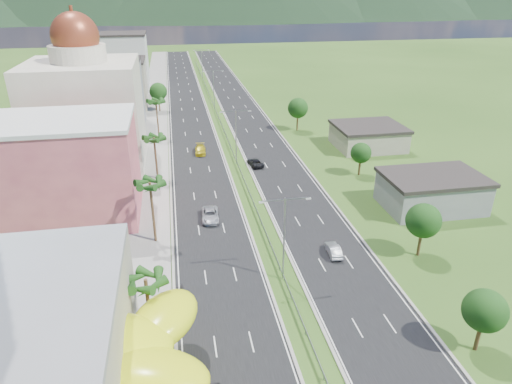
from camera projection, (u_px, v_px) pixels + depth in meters
ground at (305, 335)px, 47.08m from camera, size 500.00×500.00×0.00m
road_left at (189, 114)px, 126.31m from camera, size 11.00×260.00×0.04m
road_right at (243, 112)px, 128.77m from camera, size 11.00×260.00×0.04m
sidewalk_left at (154, 116)px, 124.73m from camera, size 7.00×260.00×0.12m
median_guardrail at (224, 129)px, 111.19m from camera, size 0.10×216.06×0.76m
streetlight_median_b at (284, 231)px, 53.21m from camera, size 6.04×0.25×11.00m
streetlight_median_c at (236, 131)px, 88.97m from camera, size 6.04×0.25×11.00m
streetlight_median_d at (214, 85)px, 129.21m from camera, size 6.04×0.25×11.00m
streetlight_median_e at (202, 61)px, 169.44m from camera, size 6.04×0.25×11.00m
lime_canopy at (91, 352)px, 38.13m from camera, size 18.00×15.00×7.40m
pink_shophouse at (67, 172)px, 67.97m from camera, size 20.00×15.00×15.00m
domed_building at (87, 108)px, 86.92m from camera, size 20.00×20.00×28.70m
midrise_grey at (109, 97)px, 110.84m from camera, size 16.00×15.00×16.00m
midrise_beige at (118, 85)px, 131.14m from camera, size 16.00×15.00×13.00m
midrise_white at (123, 63)px, 150.66m from camera, size 16.00×15.00×18.00m
shed_near at (431, 193)px, 72.99m from camera, size 15.00×10.00×5.00m
shed_far at (368, 137)px, 100.27m from camera, size 14.00×12.00×4.40m
palm_tree_b at (146, 283)px, 43.38m from camera, size 3.60×3.60×8.10m
palm_tree_c at (150, 186)px, 60.66m from camera, size 3.60×3.60×9.60m
palm_tree_d at (154, 140)px, 81.62m from camera, size 3.60×3.60×8.60m
palm_tree_e at (156, 103)px, 103.66m from camera, size 3.60×3.60×9.40m
leafy_tree_lfar at (158, 92)px, 127.15m from camera, size 4.90×4.90×8.05m
leafy_tree_ra at (485, 311)px, 43.25m from camera, size 4.20×4.20×6.90m
leafy_tree_rb at (423, 221)px, 58.77m from camera, size 4.55×4.55×7.47m
leafy_tree_rc at (361, 153)px, 84.64m from camera, size 3.85×3.85×6.33m
leafy_tree_rd at (298, 108)px, 110.30m from camera, size 4.90×4.90×8.05m
mountain_ridge at (239, 19)px, 459.29m from camera, size 860.00×140.00×90.00m
car_silver_mid_left at (210, 215)px, 69.73m from camera, size 2.82×5.59×1.52m
car_yellow_far_left at (200, 150)px, 97.01m from camera, size 2.48×5.49×1.56m
car_silver_right at (334, 250)px, 60.73m from camera, size 1.78×4.33×1.39m
car_dark_far_right at (255, 162)px, 90.41m from camera, size 3.03×5.14×1.34m
motorcycle at (182, 287)px, 53.41m from camera, size 0.61×1.96×1.25m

